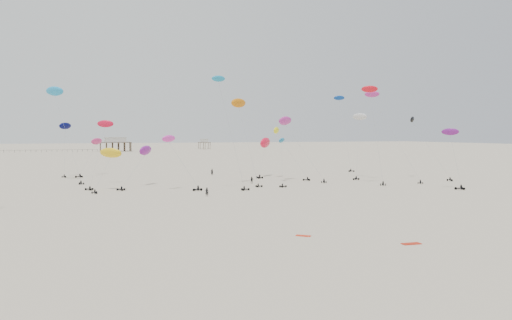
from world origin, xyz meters
name	(u,v)px	position (x,y,z in m)	size (l,w,h in m)	color
ground_plane	(166,163)	(0.00, 200.00, 0.00)	(900.00, 900.00, 0.00)	beige
pavilion_main	(116,145)	(-10.00, 350.00, 4.22)	(21.00, 13.00, 9.80)	brown
pavilion_small	(204,145)	(60.00, 380.00, 3.49)	(9.00, 7.00, 8.00)	brown
pier_fence	(33,151)	(-62.00, 350.00, 0.77)	(80.20, 0.20, 1.50)	black
rig_1	(373,115)	(34.12, 98.68, 16.89)	(4.41, 8.44, 24.27)	black
rig_2	(454,154)	(44.99, 83.03, 7.87)	(3.67, 5.91, 13.66)	black
rig_3	(423,136)	(55.12, 106.88, 11.73)	(5.45, 15.33, 19.56)	black
rig_4	(342,115)	(51.62, 145.16, 18.58)	(6.67, 16.97, 27.83)	black
rig_5	(384,115)	(41.77, 105.61, 17.09)	(8.19, 16.96, 26.25)	black
rig_6	(110,156)	(-27.39, 106.03, 7.48)	(7.29, 9.89, 10.48)	black
rig_7	(228,120)	(-2.48, 99.12, 15.26)	(6.91, 7.40, 25.34)	black
rig_8	(57,99)	(-38.82, 133.68, 21.24)	(9.87, 18.04, 26.66)	black
rig_9	(359,129)	(40.04, 114.99, 13.45)	(8.62, 10.89, 18.83)	black
rig_10	(102,137)	(-28.37, 118.21, 11.56)	(7.48, 16.44, 19.86)	black
rig_11	(282,155)	(13.55, 106.94, 7.14)	(7.52, 15.27, 16.70)	black
rig_12	(179,156)	(-13.18, 101.33, 7.48)	(8.68, 7.24, 12.53)	black
rig_13	(93,148)	(-29.71, 148.37, 7.97)	(8.52, 12.37, 13.35)	black
rig_14	(240,111)	(3.90, 110.51, 17.95)	(5.30, 13.32, 21.99)	black
rig_15	(265,146)	(16.46, 127.04, 8.85)	(8.10, 10.63, 12.02)	black
rig_16	(290,128)	(18.42, 113.43, 13.76)	(10.52, 13.45, 18.51)	black
rig_17	(143,154)	(-19.39, 113.35, 7.44)	(10.04, 13.97, 13.77)	black
rig_18	(283,140)	(19.47, 120.88, 10.44)	(6.75, 15.01, 17.20)	black
rig_20	(65,134)	(-37.36, 146.63, 12.25)	(4.19, 7.92, 15.60)	black
spectator_0	(207,196)	(-10.09, 88.46, 0.00)	(0.75, 0.52, 2.07)	black
spectator_1	(252,183)	(6.68, 109.87, 0.00)	(0.94, 0.54, 1.92)	black
spectator_3	(212,175)	(3.37, 136.45, 0.00)	(0.81, 0.55, 2.22)	black
grounded_kite_a	(411,244)	(1.26, 39.63, 0.00)	(2.20, 0.90, 0.08)	red
grounded_kite_b	(303,236)	(-8.27, 47.63, 0.00)	(1.80, 0.70, 0.07)	red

